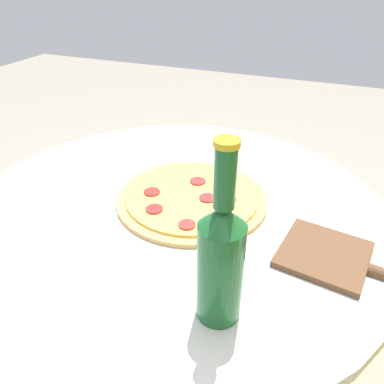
% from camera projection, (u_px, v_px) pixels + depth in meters
% --- Properties ---
extents(table, '(0.90, 0.90, 0.78)m').
position_uv_depth(table, '(177.00, 279.00, 0.91)').
color(table, silver).
rests_on(table, ground_plane).
extents(pizza, '(0.33, 0.33, 0.02)m').
position_uv_depth(pizza, '(192.00, 197.00, 0.81)').
color(pizza, tan).
rests_on(pizza, table).
extents(beer_bottle, '(0.06, 0.06, 0.28)m').
position_uv_depth(beer_bottle, '(221.00, 258.00, 0.50)').
color(beer_bottle, '#195628').
rests_on(beer_bottle, table).
extents(pizza_paddle, '(0.16, 0.31, 0.02)m').
position_uv_depth(pizza_paddle, '(344.00, 261.00, 0.64)').
color(pizza_paddle, brown).
rests_on(pizza_paddle, table).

